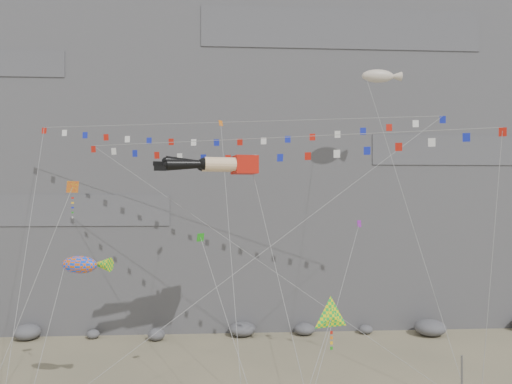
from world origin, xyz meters
TOP-DOWN VIEW (x-y plane):
  - cliff at (0.00, 32.00)m, footprint 80.00×28.00m
  - talus_boulders at (0.00, 17.00)m, footprint 60.00×3.00m
  - legs_kite at (-2.28, 5.94)m, footprint 10.05×15.24m
  - flag_banner_upper at (-1.43, 10.62)m, footprint 32.82×19.18m
  - flag_banner_lower at (1.38, 5.65)m, footprint 28.36×13.55m
  - harlequin_kite at (-11.32, 1.29)m, footprint 4.87×5.34m
  - fish_windsock at (-10.86, 1.36)m, footprint 3.92×5.37m
  - delta_kite at (4.01, -4.16)m, footprint 4.72×4.85m
  - blimp_windsock at (11.72, 12.11)m, footprint 3.92×13.80m
  - small_kite_a at (-1.97, 7.65)m, footprint 1.96×14.45m
  - small_kite_b at (8.44, 6.57)m, footprint 7.14×12.13m
  - small_kite_c at (-3.23, 1.65)m, footprint 4.67×8.99m

SIDE VIEW (x-z plane):
  - talus_boulders at x=0.00m, z-range 0.00..1.20m
  - delta_kite at x=4.01m, z-range 2.36..11.24m
  - fish_windsock at x=-10.86m, z-range 3.95..14.07m
  - small_kite_c at x=-3.23m, z-range 3.49..17.56m
  - small_kite_b at x=8.44m, z-range 2.41..19.69m
  - harlequin_kite at x=-11.32m, z-range 6.28..21.40m
  - legs_kite at x=-2.28m, z-range 5.08..26.25m
  - flag_banner_lower at x=1.38m, z-range 6.30..28.89m
  - small_kite_a at x=-1.97m, z-range 6.58..30.15m
  - flag_banner_upper at x=-1.43m, z-range 5.84..33.12m
  - blimp_windsock at x=11.72m, z-range 10.21..37.49m
  - cliff at x=0.00m, z-range 0.00..50.00m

